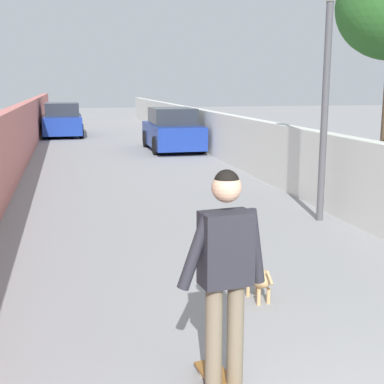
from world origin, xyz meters
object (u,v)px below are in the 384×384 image
at_px(car_near, 172,131).
at_px(person_skateboarder, 226,263).
at_px(lamp_post, 327,59).
at_px(car_far, 63,121).
at_px(dog, 257,276).

bearing_deg(car_near, person_skateboarder, 170.44).
distance_m(person_skateboarder, car_near, 15.70).
bearing_deg(lamp_post, car_far, 14.78).
height_order(dog, car_near, car_near).
relative_size(lamp_post, car_far, 0.99).
distance_m(lamp_post, car_near, 10.87).
height_order(person_skateboarder, car_far, person_skateboarder).
xyz_separation_m(lamp_post, car_near, (10.65, 0.60, -2.09)).
distance_m(person_skateboarder, dog, 2.10).
bearing_deg(car_far, car_near, -149.05).
bearing_deg(dog, lamp_post, -36.71).
height_order(lamp_post, car_near, lamp_post).
distance_m(lamp_post, car_far, 17.95).
bearing_deg(car_near, car_far, 30.95).
bearing_deg(lamp_post, person_skateboarder, 146.40).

